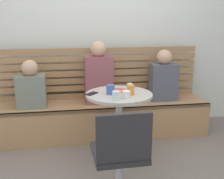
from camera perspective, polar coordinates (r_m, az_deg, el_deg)
name	(u,v)px	position (r m, az deg, el deg)	size (l,w,h in m)	color
back_wall	(96,20)	(3.83, -3.23, 13.89)	(5.20, 0.10, 2.90)	silver
booth_bench	(101,119)	(3.62, -2.20, -6.03)	(2.70, 0.52, 0.44)	#A87C51
booth_backrest	(99,73)	(3.70, -2.75, 3.39)	(2.65, 0.04, 0.67)	#9A7249
cafe_table	(119,114)	(2.91, 1.41, -4.99)	(0.68, 0.68, 0.74)	#ADADB2
white_chair	(120,157)	(2.18, 1.74, -13.64)	(0.41, 0.41, 0.85)	#ADADB2
person_adult	(99,76)	(3.49, -2.73, 2.85)	(0.34, 0.22, 0.77)	brown
person_child_left	(31,87)	(3.46, -16.12, 0.53)	(0.34, 0.22, 0.57)	slate
person_child_middle	(163,78)	(3.67, 10.39, 2.32)	(0.34, 0.22, 0.66)	#4C515B
cup_mug_blue	(110,90)	(2.80, -0.31, -0.02)	(0.08, 0.08, 0.10)	#3D5B9E
cup_tumbler_orange	(131,90)	(2.79, 3.84, -0.09)	(0.07, 0.07, 0.10)	orange
cup_ceramic_white	(126,94)	(2.68, 2.93, -1.00)	(0.08, 0.08, 0.07)	white
cup_espresso_small	(130,86)	(3.05, 3.62, 0.78)	(0.06, 0.06, 0.06)	silver
cup_glass_short	(117,95)	(2.63, 0.93, -1.19)	(0.08, 0.08, 0.08)	silver
plate_small	(119,90)	(2.93, 1.41, -0.20)	(0.17, 0.17, 0.01)	#DB4C42
phone_on_table	(92,94)	(2.83, -4.15, -0.82)	(0.07, 0.14, 0.01)	black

